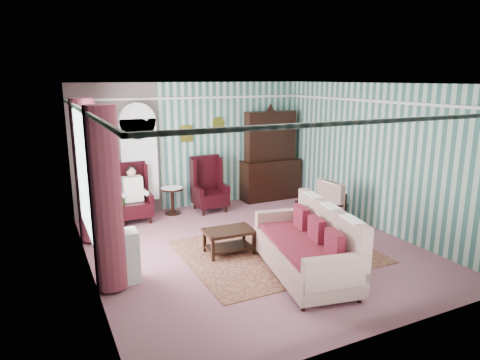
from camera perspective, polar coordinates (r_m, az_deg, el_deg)
name	(u,v)px	position (r m, az deg, el deg)	size (l,w,h in m)	color
floor	(254,249)	(7.79, 1.82, -9.12)	(6.00, 6.00, 0.00)	#874E5B
room_shell	(217,139)	(7.16, -3.12, 5.53)	(5.53, 6.02, 2.91)	#35615A
bookcase	(139,166)	(9.61, -13.30, 1.86)	(0.80, 0.28, 2.24)	silver
dresser_hutch	(271,153)	(10.65, 4.14, 3.63)	(1.50, 0.56, 2.36)	black
wingback_left	(133,193)	(9.30, -14.10, -1.71)	(0.76, 0.80, 1.25)	black
wingback_right	(210,184)	(9.78, -4.04, -0.58)	(0.76, 0.80, 1.25)	black
seated_woman	(133,195)	(9.30, -14.09, -1.91)	(0.44, 0.40, 1.18)	white
round_side_table	(172,201)	(9.73, -8.99, -2.77)	(0.50, 0.50, 0.60)	black
nest_table	(334,204)	(9.70, 12.36, -3.15)	(0.45, 0.38, 0.54)	black
plant_stand	(120,258)	(6.67, -15.77, -9.95)	(0.55, 0.35, 0.80)	silver
rug	(276,251)	(7.69, 4.88, -9.44)	(3.20, 2.60, 0.01)	#4F1A22
sofa	(304,244)	(6.70, 8.55, -8.46)	(2.22, 0.98, 1.02)	beige
floral_armchair	(319,209)	(8.74, 10.44, -3.79)	(0.79, 0.81, 0.87)	#BCB491
coffee_table	(229,242)	(7.52, -1.48, -8.20)	(0.86, 0.55, 0.43)	black
potted_plant_a	(112,222)	(6.30, -16.67, -5.41)	(0.38, 0.33, 0.43)	#19511A
potted_plant_b	(116,213)	(6.56, -16.15, -4.27)	(0.28, 0.22, 0.50)	#1F591B
potted_plant_c	(115,218)	(6.46, -16.39, -4.93)	(0.24, 0.24, 0.43)	#2A591C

